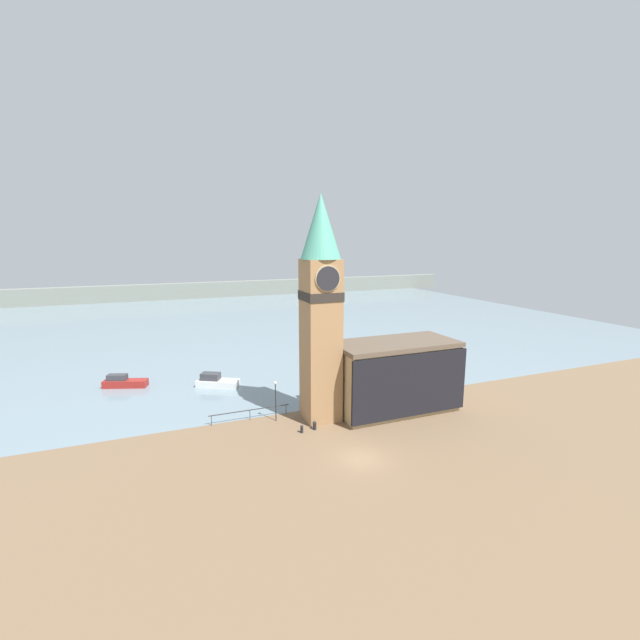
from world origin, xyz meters
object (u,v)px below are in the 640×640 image
(boat_near, at_px, (216,381))
(boat_far, at_px, (124,382))
(mooring_bollard_far, at_px, (315,425))
(mooring_bollard_near, at_px, (302,429))
(pier_building, at_px, (395,376))
(lamp_post, at_px, (275,394))
(clock_tower, at_px, (321,304))

(boat_near, relative_size, boat_far, 1.00)
(boat_near, xyz_separation_m, mooring_bollard_far, (7.12, -16.66, -0.17))
(boat_far, bearing_deg, mooring_bollard_far, -29.45)
(boat_near, xyz_separation_m, boat_far, (-11.00, 4.14, -0.00))
(boat_far, distance_m, mooring_bollard_near, 26.84)
(pier_building, xyz_separation_m, lamp_post, (-13.04, 1.97, -0.92))
(lamp_post, bearing_deg, pier_building, -8.59)
(boat_far, relative_size, mooring_bollard_far, 6.52)
(boat_near, bearing_deg, pier_building, -12.12)
(mooring_bollard_far, height_order, lamp_post, lamp_post)
(pier_building, distance_m, lamp_post, 13.22)
(pier_building, relative_size, mooring_bollard_far, 15.82)
(pier_building, distance_m, boat_far, 34.32)
(pier_building, relative_size, boat_far, 2.43)
(boat_far, distance_m, lamp_post, 23.13)
(pier_building, relative_size, lamp_post, 3.16)
(boat_far, height_order, mooring_bollard_near, boat_far)
(mooring_bollard_far, relative_size, lamp_post, 0.20)
(boat_far, bearing_deg, boat_near, -1.13)
(clock_tower, height_order, boat_far, clock_tower)
(boat_far, bearing_deg, lamp_post, -29.35)
(mooring_bollard_near, bearing_deg, lamp_post, 112.79)
(mooring_bollard_far, xyz_separation_m, lamp_post, (-2.97, 3.47, 2.50))
(mooring_bollard_near, distance_m, mooring_bollard_far, 1.44)
(boat_near, relative_size, mooring_bollard_near, 7.14)
(clock_tower, distance_m, mooring_bollard_near, 12.44)
(mooring_bollard_near, bearing_deg, boat_far, 128.48)
(clock_tower, distance_m, boat_near, 20.44)
(mooring_bollard_far, bearing_deg, pier_building, 8.48)
(boat_near, height_order, mooring_bollard_far, boat_near)
(clock_tower, relative_size, lamp_post, 5.38)
(clock_tower, distance_m, pier_building, 11.95)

